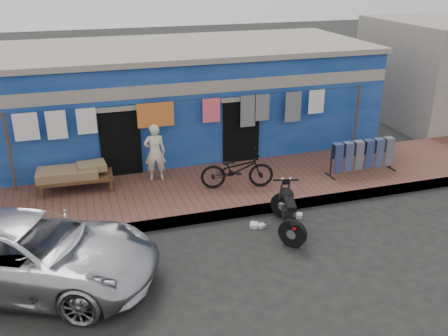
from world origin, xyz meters
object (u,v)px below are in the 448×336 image
car (28,252)px  charpoy (76,178)px  motorcycle (288,210)px  bicycle (237,166)px  seated_person (155,152)px  jeans_rack (362,156)px

car → charpoy: car is taller
car → motorcycle: (5.55, 0.39, -0.16)m
motorcycle → bicycle: bearing=118.4°
bicycle → motorcycle: bearing=-155.1°
car → seated_person: seated_person is taller
car → seated_person: bearing=-15.4°
charpoy → motorcycle: bearing=-35.4°
motorcycle → car: bearing=-160.9°
motorcycle → charpoy: bearing=159.6°
bicycle → jeans_rack: bicycle is taller
car → jeans_rack: size_ratio=2.44×
seated_person → bicycle: seated_person is taller
bicycle → car: bearing=128.2°
motorcycle → seated_person: bearing=141.9°
motorcycle → jeans_rack: size_ratio=0.87×
jeans_rack → motorcycle: bearing=-147.3°
seated_person → charpoy: (-2.09, -0.05, -0.47)m
seated_person → jeans_rack: 5.76m
seated_person → bicycle: (1.95, -1.14, -0.18)m
charpoy → jeans_rack: (7.71, -1.20, 0.17)m
car → jeans_rack: (8.71, 2.42, 0.03)m
car → charpoy: size_ratio=2.54×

